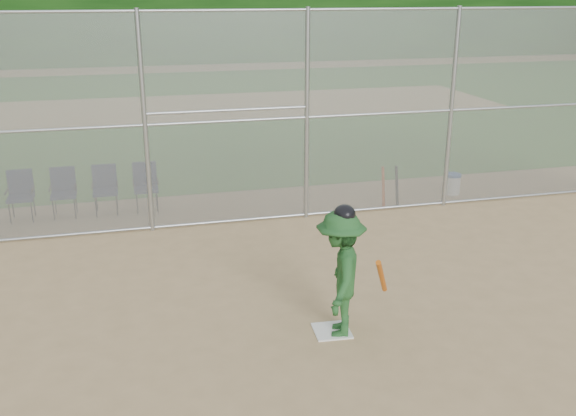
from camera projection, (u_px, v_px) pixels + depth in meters
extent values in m
plane|color=tan|center=(337.00, 355.00, 7.95)|extent=(100.00, 100.00, 0.00)
plane|color=#2A601D|center=(188.00, 107.00, 24.45)|extent=(100.00, 100.00, 0.00)
plane|color=tan|center=(188.00, 107.00, 24.45)|extent=(24.00, 24.00, 0.00)
cube|color=gray|center=(255.00, 120.00, 11.89)|extent=(16.00, 0.02, 4.00)
cylinder|color=#9EA3A8|center=(253.00, 10.00, 11.25)|extent=(16.00, 0.05, 0.05)
cube|color=white|center=(332.00, 331.00, 8.50)|extent=(0.50, 0.50, 0.02)
imported|color=#215224|center=(340.00, 274.00, 8.20)|extent=(0.98, 1.25, 1.70)
ellipsoid|color=black|center=(342.00, 213.00, 7.93)|extent=(0.27, 0.30, 0.23)
cylinder|color=orange|center=(382.00, 276.00, 7.89)|extent=(0.40, 0.57, 0.66)
cylinder|color=white|center=(452.00, 185.00, 14.14)|extent=(0.34, 0.34, 0.40)
cylinder|color=#2550A2|center=(453.00, 175.00, 14.06)|extent=(0.36, 0.36, 0.05)
cylinder|color=#D84C14|center=(383.00, 187.00, 13.23)|extent=(0.06, 0.21, 0.85)
cylinder|color=black|center=(397.00, 186.00, 13.30)|extent=(0.06, 0.24, 0.84)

